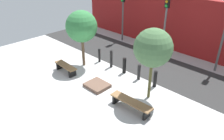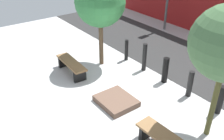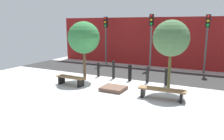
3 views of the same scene
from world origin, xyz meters
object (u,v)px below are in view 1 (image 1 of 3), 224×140
object	(u,v)px
tree_behind_right_bench	(153,48)
bollard_center	(124,66)
bollard_far_left	(99,55)
bollard_right	(139,72)
traffic_light_west	(123,7)
tree_behind_left_bench	(81,27)
traffic_light_mid_west	(166,14)
bench_right	(131,103)
bench_left	(66,67)
bollard_far_right	(155,79)
bollard_left	(111,59)
planter_bed	(97,85)

from	to	relation	value
tree_behind_right_bench	bollard_center	xyz separation A→B (m)	(-2.39, 0.97, -2.05)
bollard_far_left	bollard_right	xyz separation A→B (m)	(3.09, 0.00, 0.01)
traffic_light_west	tree_behind_left_bench	bearing A→B (deg)	-75.92
tree_behind_left_bench	bollard_right	distance (m)	4.06
tree_behind_left_bench	bollard_center	distance (m)	3.23
bollard_center	traffic_light_mid_west	world-z (taller)	traffic_light_mid_west
bench_right	traffic_light_mid_west	distance (m)	6.94
tree_behind_left_bench	tree_behind_right_bench	xyz separation A→B (m)	(4.78, 0.00, 0.11)
bollard_right	bench_right	bearing A→B (deg)	-59.04
bench_left	bollard_right	world-z (taller)	bollard_right
bollard_far_right	traffic_light_west	xyz separation A→B (m)	(-5.65, 3.83, 2.10)
tree_behind_left_bench	traffic_light_mid_west	bearing A→B (deg)	63.52
tree_behind_right_bench	bollard_right	xyz separation A→B (m)	(-1.36, 0.97, -2.06)
bollard_left	tree_behind_right_bench	bearing A→B (deg)	-15.82
bollard_far_right	bollard_far_left	bearing A→B (deg)	180.00
bollard_right	traffic_light_west	xyz separation A→B (m)	(-4.62, 3.83, 2.10)
bollard_left	bollard_center	size ratio (longest dim) A/B	1.16
bollard_left	bollard_right	bearing A→B (deg)	0.00
bollard_left	traffic_light_mid_west	distance (m)	4.49
bollard_far_right	traffic_light_mid_west	world-z (taller)	traffic_light_mid_west
bollard_far_right	bench_left	bearing A→B (deg)	-152.95
tree_behind_right_bench	bollard_left	size ratio (longest dim) A/B	3.19
tree_behind_right_bench	bollard_far_right	xyz separation A→B (m)	(-0.33, 0.97, -2.06)
bollard_left	planter_bed	bearing A→B (deg)	-63.59
bench_left	tree_behind_left_bench	bearing A→B (deg)	92.70
tree_behind_left_bench	bollard_far_right	bearing A→B (deg)	12.29
bench_right	tree_behind_right_bench	bearing A→B (deg)	87.30
bollard_left	bollard_center	xyz separation A→B (m)	(1.03, 0.00, -0.07)
tree_behind_left_bench	bollard_far_left	distance (m)	2.22
bollard_far_right	traffic_light_west	world-z (taller)	traffic_light_west
bench_left	tree_behind_right_bench	world-z (taller)	tree_behind_right_bench
bollard_center	bollard_right	bearing A→B (deg)	0.00
bollard_center	traffic_light_west	size ratio (longest dim) A/B	0.25
bollard_far_left	bollard_far_right	world-z (taller)	bollard_far_right
bench_right	traffic_light_mid_west	size ratio (longest dim) A/B	0.53
traffic_light_west	traffic_light_mid_west	xyz separation A→B (m)	(3.59, 0.00, 0.09)
bench_right	bollard_left	xyz separation A→B (m)	(-3.42, 2.27, 0.19)
bollard_far_left	planter_bed	bearing A→B (deg)	-45.20
bench_right	bollard_left	bearing A→B (deg)	143.71
traffic_light_mid_west	bollard_far_left	bearing A→B (deg)	-118.23
bench_left	bollard_center	xyz separation A→B (m)	(2.39, 2.27, 0.12)
bench_left	tree_behind_right_bench	distance (m)	5.41
bench_left	bollard_far_left	world-z (taller)	bollard_far_left
bench_left	bollard_far_right	xyz separation A→B (m)	(4.45, 2.27, 0.11)
tree_behind_right_bench	traffic_light_west	bearing A→B (deg)	141.28
tree_behind_left_bench	bollard_center	xyz separation A→B (m)	(2.39, 0.97, -1.94)
bench_right	bollard_right	bearing A→B (deg)	118.26
bollard_left	bollard_far_right	bearing A→B (deg)	0.00
bollard_far_left	bollard_center	distance (m)	2.06
bollard_center	bollard_far_right	distance (m)	2.06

